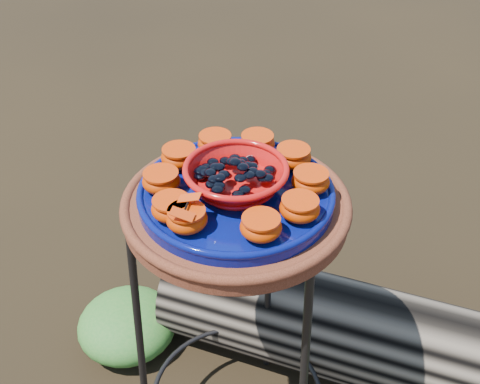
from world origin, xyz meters
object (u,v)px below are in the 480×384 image
(plant_stand, at_px, (237,339))
(cobalt_plate, at_px, (236,195))
(terracotta_saucer, at_px, (236,207))
(driftwood_log, at_px, (437,356))
(red_bowl, at_px, (236,179))

(plant_stand, height_order, cobalt_plate, cobalt_plate)
(terracotta_saucer, bearing_deg, cobalt_plate, 0.00)
(terracotta_saucer, relative_size, driftwood_log, 0.28)
(red_bowl, bearing_deg, cobalt_plate, 0.00)
(plant_stand, distance_m, driftwood_log, 0.57)
(cobalt_plate, relative_size, red_bowl, 2.00)
(cobalt_plate, xyz_separation_m, driftwood_log, (0.43, 0.30, -0.61))
(terracotta_saucer, height_order, driftwood_log, terracotta_saucer)
(plant_stand, bearing_deg, terracotta_saucer, 0.00)
(plant_stand, relative_size, terracotta_saucer, 1.72)
(plant_stand, distance_m, terracotta_saucer, 0.37)
(terracotta_saucer, relative_size, cobalt_plate, 1.17)
(plant_stand, height_order, terracotta_saucer, terracotta_saucer)
(cobalt_plate, height_order, red_bowl, red_bowl)
(plant_stand, xyz_separation_m, driftwood_log, (0.43, 0.30, -0.21))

